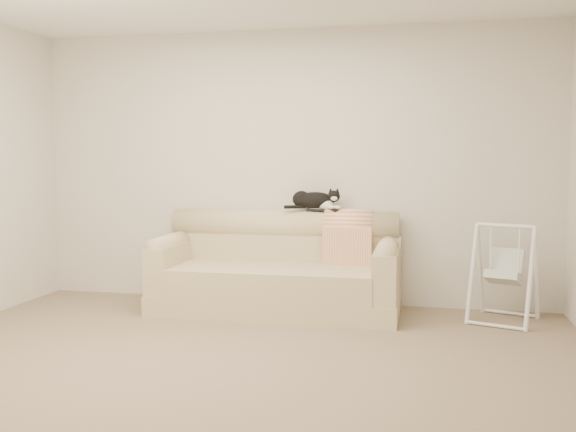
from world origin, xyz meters
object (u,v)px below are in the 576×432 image
Objects in this scene: sofa at (278,272)px; baby_swing at (504,273)px; remote_b at (331,210)px; remote_a at (316,210)px; tuxedo_cat at (315,200)px.

sofa is 1.98m from baby_swing.
sofa is at bearing -153.10° from remote_b.
remote_a is 0.09m from tuxedo_cat.
remote_b is at bearing 26.90° from sofa.
remote_a is 0.14m from remote_b.
remote_b is at bearing -6.31° from tuxedo_cat.
sofa is 0.75m from remote_b.
sofa is 4.16× the size of tuxedo_cat.
remote_a is 0.35× the size of tuxedo_cat.
baby_swing is at bearing -8.88° from remote_b.
sofa is at bearing -144.35° from remote_a.
remote_a is at bearing 35.65° from sofa.
remote_a reaches higher than baby_swing.
remote_a is at bearing -178.18° from remote_b.
remote_b is 0.19× the size of baby_swing.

